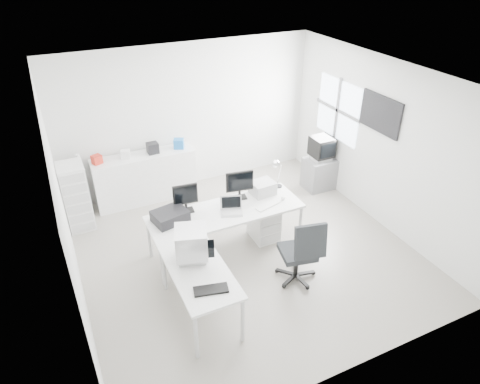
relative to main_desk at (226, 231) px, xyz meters
name	(u,v)px	position (x,y,z in m)	size (l,w,h in m)	color
floor	(245,251)	(0.26, -0.16, -0.38)	(5.00, 5.00, 0.01)	beige
ceiling	(247,79)	(0.26, -0.16, 2.42)	(5.00, 5.00, 0.01)	white
back_wall	(189,118)	(0.26, 2.34, 1.02)	(5.00, 0.02, 2.80)	silver
left_wall	(64,216)	(-2.24, -0.16, 1.02)	(0.02, 5.00, 2.80)	silver
right_wall	(381,144)	(2.76, -0.16, 1.02)	(0.02, 5.00, 2.80)	silver
window	(338,110)	(2.74, 1.04, 1.23)	(0.02, 1.20, 1.10)	white
wall_picture	(380,114)	(2.73, -0.06, 1.52)	(0.04, 0.90, 0.60)	black
main_desk	(226,231)	(0.00, 0.00, 0.00)	(2.40, 0.80, 0.75)	white
side_desk	(201,292)	(-0.85, -1.10, 0.00)	(0.70, 1.40, 0.75)	white
drawer_pedestal	(264,222)	(0.70, 0.05, -0.08)	(0.40, 0.50, 0.60)	white
inkjet_printer	(170,216)	(-0.85, 0.10, 0.46)	(0.48, 0.38, 0.17)	black
lcd_monitor_small	(185,198)	(-0.55, 0.25, 0.61)	(0.38, 0.22, 0.47)	black
lcd_monitor_large	(240,186)	(0.35, 0.25, 0.60)	(0.44, 0.18, 0.46)	black
laptop	(231,207)	(0.05, -0.10, 0.50)	(0.37, 0.38, 0.24)	#B7B7BA
white_keyboard	(268,205)	(0.65, -0.15, 0.38)	(0.43, 0.13, 0.02)	white
white_mouse	(283,198)	(0.95, -0.10, 0.41)	(0.07, 0.07, 0.07)	white
laser_printer	(263,188)	(0.75, 0.22, 0.48)	(0.37, 0.32, 0.21)	#B4B4B4
desk_lamp	(279,173)	(1.10, 0.30, 0.63)	(0.17, 0.17, 0.50)	silver
crt_monitor	(191,244)	(-0.85, -0.85, 0.61)	(0.41, 0.41, 0.47)	#B7B7BA
black_keyboard	(211,290)	(-0.85, -1.50, 0.39)	(0.41, 0.17, 0.03)	black
office_chair	(298,249)	(0.66, -1.05, 0.16)	(0.62, 0.62, 1.07)	#292B2E
tv_cabinet	(319,173)	(2.48, 1.05, -0.06)	(0.58, 0.47, 0.63)	slate
crt_tv	(322,149)	(2.48, 1.05, 0.48)	(0.50, 0.48, 0.45)	black
sideboard	(145,177)	(-0.75, 2.08, 0.09)	(1.88, 0.47, 0.94)	white
clutter_box_a	(97,159)	(-1.55, 2.08, 0.64)	(0.16, 0.14, 0.16)	red
clutter_box_b	(125,154)	(-1.05, 2.08, 0.64)	(0.15, 0.13, 0.15)	white
clutter_box_c	(153,148)	(-0.55, 2.08, 0.66)	(0.20, 0.18, 0.20)	black
clutter_box_d	(179,144)	(-0.05, 2.08, 0.65)	(0.18, 0.16, 0.18)	blue
clutter_bottle	(78,160)	(-1.85, 2.12, 0.67)	(0.07, 0.07, 0.22)	white
filing_cabinet	(76,197)	(-2.02, 1.69, 0.22)	(0.42, 0.50, 1.19)	white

